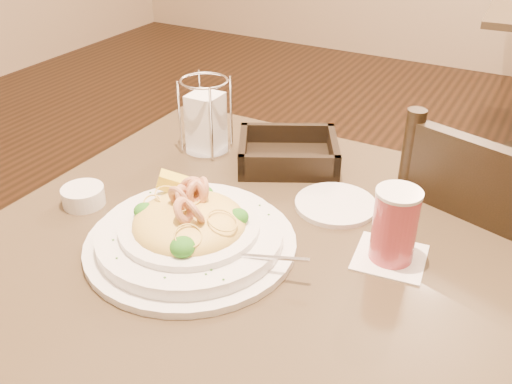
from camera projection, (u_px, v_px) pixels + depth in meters
The scene contains 8 objects.
main_table at pixel (251, 338), 1.11m from camera, with size 0.90×0.90×0.76m.
dining_chair_near at pixel (495, 305), 1.22m from camera, with size 0.53×0.53×0.93m.
pasta_bowl at pixel (190, 230), 0.95m from camera, with size 0.39×0.36×0.11m.
drink_glass at pixel (395, 226), 0.90m from camera, with size 0.13×0.13×0.13m.
bread_basket at pixel (288, 155), 1.21m from camera, with size 0.26×0.24×0.06m.
napkin_caddy at pixel (206, 120), 1.24m from camera, with size 0.10×0.10×0.17m.
side_plate at pixel (336, 204), 1.07m from camera, with size 0.15×0.15×0.01m, color white.
butter_ramekin at pixel (83, 196), 1.07m from camera, with size 0.08×0.08×0.03m, color white.
Camera 1 is at (0.40, -0.70, 1.33)m, focal length 40.00 mm.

